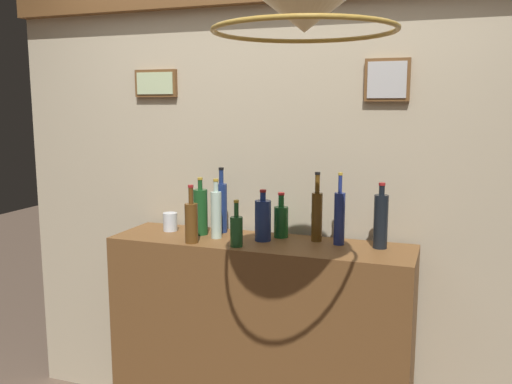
# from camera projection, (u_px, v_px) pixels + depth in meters

# --- Properties ---
(panelled_rear_partition) EXTENTS (3.08, 0.15, 2.41)m
(panelled_rear_partition) POSITION_uv_depth(u_px,v_px,m) (277.00, 197.00, 2.87)
(panelled_rear_partition) COLOR #BCAD8E
(panelled_rear_partition) RESTS_ON ground
(bar_shelf_unit) EXTENTS (1.48, 0.39, 1.11)m
(bar_shelf_unit) POSITION_uv_depth(u_px,v_px,m) (259.00, 348.00, 2.74)
(bar_shelf_unit) COLOR brown
(bar_shelf_unit) RESTS_ON ground
(liquor_bottle_sherry) EXTENTS (0.06, 0.06, 0.34)m
(liquor_bottle_sherry) POSITION_uv_depth(u_px,v_px,m) (222.00, 206.00, 2.82)
(liquor_bottle_sherry) COLOR navy
(liquor_bottle_sherry) RESTS_ON bar_shelf_unit
(liquor_bottle_gin) EXTENTS (0.07, 0.07, 0.31)m
(liquor_bottle_gin) POSITION_uv_depth(u_px,v_px,m) (381.00, 220.00, 2.50)
(liquor_bottle_gin) COLOR black
(liquor_bottle_gin) RESTS_ON bar_shelf_unit
(liquor_bottle_mezcal) EXTENTS (0.05, 0.05, 0.34)m
(liquor_bottle_mezcal) POSITION_uv_depth(u_px,v_px,m) (317.00, 215.00, 2.63)
(liquor_bottle_mezcal) COLOR #5B3C13
(liquor_bottle_mezcal) RESTS_ON bar_shelf_unit
(liquor_bottle_rye) EXTENTS (0.06, 0.06, 0.22)m
(liquor_bottle_rye) POSITION_uv_depth(u_px,v_px,m) (236.00, 230.00, 2.54)
(liquor_bottle_rye) COLOR #1B4B22
(liquor_bottle_rye) RESTS_ON bar_shelf_unit
(liquor_bottle_bourbon) EXTENTS (0.07, 0.07, 0.23)m
(liquor_bottle_bourbon) POSITION_uv_depth(u_px,v_px,m) (281.00, 220.00, 2.72)
(liquor_bottle_bourbon) COLOR #195924
(liquor_bottle_bourbon) RESTS_ON bar_shelf_unit
(liquor_bottle_scotch) EXTENTS (0.05, 0.05, 0.30)m
(liquor_bottle_scotch) POSITION_uv_depth(u_px,v_px,m) (216.00, 214.00, 2.69)
(liquor_bottle_scotch) COLOR silver
(liquor_bottle_scotch) RESTS_ON bar_shelf_unit
(liquor_bottle_whiskey) EXTENTS (0.07, 0.07, 0.29)m
(liquor_bottle_whiskey) POSITION_uv_depth(u_px,v_px,m) (201.00, 211.00, 2.77)
(liquor_bottle_whiskey) COLOR #1A4C20
(liquor_bottle_whiskey) RESTS_ON bar_shelf_unit
(liquor_bottle_brandy) EXTENTS (0.08, 0.08, 0.25)m
(liquor_bottle_brandy) POSITION_uv_depth(u_px,v_px,m) (263.00, 220.00, 2.64)
(liquor_bottle_brandy) COLOR navy
(liquor_bottle_brandy) RESTS_ON bar_shelf_unit
(liquor_bottle_port) EXTENTS (0.06, 0.06, 0.28)m
(liquor_bottle_port) POSITION_uv_depth(u_px,v_px,m) (191.00, 222.00, 2.60)
(liquor_bottle_port) COLOR #5B3815
(liquor_bottle_port) RESTS_ON bar_shelf_unit
(liquor_bottle_amaro) EXTENTS (0.05, 0.05, 0.34)m
(liquor_bottle_amaro) POSITION_uv_depth(u_px,v_px,m) (339.00, 217.00, 2.57)
(liquor_bottle_amaro) COLOR navy
(liquor_bottle_amaro) RESTS_ON bar_shelf_unit
(glass_tumbler_rocks) EXTENTS (0.07, 0.07, 0.10)m
(glass_tumbler_rocks) POSITION_uv_depth(u_px,v_px,m) (170.00, 222.00, 2.86)
(glass_tumbler_rocks) COLOR silver
(glass_tumbler_rocks) RESTS_ON bar_shelf_unit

